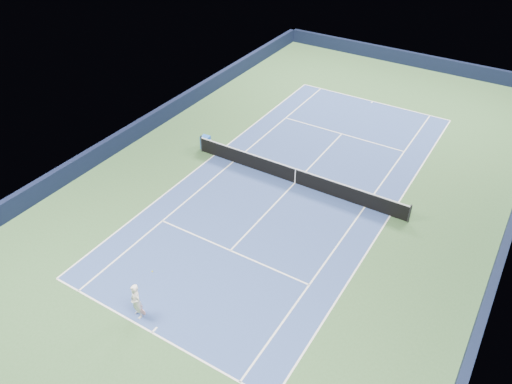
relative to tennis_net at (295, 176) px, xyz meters
The scene contains 19 objects.
ground 0.50m from the tennis_net, ahead, with size 40.00×40.00×0.00m, color #32542E.
wall_far 19.83m from the tennis_net, 90.00° to the left, with size 22.00×0.35×1.10m, color black.
wall_right 10.83m from the tennis_net, ahead, with size 0.35×40.00×1.10m, color #101932.
wall_left 10.83m from the tennis_net, behind, with size 0.35×40.00×1.10m, color black.
court_surface 0.50m from the tennis_net, ahead, with size 10.97×23.77×0.01m, color navy.
baseline_far 11.90m from the tennis_net, 90.00° to the left, with size 10.97×0.08×0.00m, color white.
baseline_near 11.90m from the tennis_net, 90.00° to the right, with size 10.97×0.08×0.00m, color white.
sideline_doubles_right 5.51m from the tennis_net, ahead, with size 0.08×23.77×0.00m, color white.
sideline_doubles_left 5.51m from the tennis_net, behind, with size 0.08×23.77×0.00m, color white.
sideline_singles_right 4.14m from the tennis_net, ahead, with size 0.08×23.77×0.00m, color white.
sideline_singles_left 4.14m from the tennis_net, behind, with size 0.08×23.77×0.00m, color white.
service_line_far 6.42m from the tennis_net, 90.00° to the left, with size 8.23×0.08×0.00m, color white.
service_line_near 6.42m from the tennis_net, 90.00° to the right, with size 8.23×0.08×0.00m, color white.
center_service_line 0.50m from the tennis_net, ahead, with size 0.08×12.80×0.00m, color white.
center_mark_far 11.75m from the tennis_net, 90.00° to the left, with size 0.08×0.30×0.00m, color white.
center_mark_near 11.75m from the tennis_net, 90.00° to the right, with size 0.08×0.30×0.00m, color white.
tennis_net is the anchor object (origin of this frame).
sponsor_cube 6.41m from the tennis_net, behind, with size 0.60×0.50×0.83m.
tennis_player 11.56m from the tennis_net, 95.02° to the right, with size 0.82×1.32×1.72m.
Camera 1 is at (9.99, -20.31, 16.04)m, focal length 35.00 mm.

